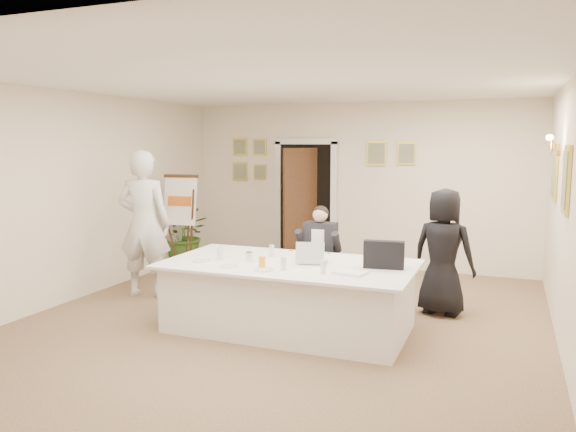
# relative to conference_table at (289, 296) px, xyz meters

# --- Properties ---
(floor) EXTENTS (7.00, 7.00, 0.00)m
(floor) POSITION_rel_conference_table_xyz_m (-0.17, 0.09, -0.39)
(floor) COLOR brown
(floor) RESTS_ON ground
(ceiling) EXTENTS (6.00, 7.00, 0.02)m
(ceiling) POSITION_rel_conference_table_xyz_m (-0.17, 0.09, 2.41)
(ceiling) COLOR white
(ceiling) RESTS_ON wall_back
(wall_back) EXTENTS (6.00, 0.10, 2.80)m
(wall_back) POSITION_rel_conference_table_xyz_m (-0.17, 3.59, 1.01)
(wall_back) COLOR beige
(wall_back) RESTS_ON floor
(wall_front) EXTENTS (6.00, 0.10, 2.80)m
(wall_front) POSITION_rel_conference_table_xyz_m (-0.17, -3.41, 1.01)
(wall_front) COLOR beige
(wall_front) RESTS_ON floor
(wall_left) EXTENTS (0.10, 7.00, 2.80)m
(wall_left) POSITION_rel_conference_table_xyz_m (-3.17, 0.09, 1.01)
(wall_left) COLOR beige
(wall_left) RESTS_ON floor
(wall_right) EXTENTS (0.10, 7.00, 2.80)m
(wall_right) POSITION_rel_conference_table_xyz_m (2.83, 0.09, 1.01)
(wall_right) COLOR beige
(wall_right) RESTS_ON floor
(doorway) EXTENTS (1.14, 0.86, 2.20)m
(doorway) POSITION_rel_conference_table_xyz_m (-1.06, 3.41, 0.65)
(doorway) COLOR black
(doorway) RESTS_ON floor
(pictures_back_wall) EXTENTS (3.40, 0.06, 0.80)m
(pictures_back_wall) POSITION_rel_conference_table_xyz_m (-0.97, 3.56, 1.46)
(pictures_back_wall) COLOR gold
(pictures_back_wall) RESTS_ON wall_back
(pictures_right_wall) EXTENTS (0.06, 2.20, 0.80)m
(pictures_right_wall) POSITION_rel_conference_table_xyz_m (2.80, 1.29, 1.36)
(pictures_right_wall) COLOR gold
(pictures_right_wall) RESTS_ON wall_right
(wall_sconce) EXTENTS (0.20, 0.30, 0.24)m
(wall_sconce) POSITION_rel_conference_table_xyz_m (2.73, 1.29, 1.71)
(wall_sconce) COLOR #BB893C
(wall_sconce) RESTS_ON wall_right
(conference_table) EXTENTS (2.81, 1.50, 0.78)m
(conference_table) POSITION_rel_conference_table_xyz_m (0.00, 0.00, 0.00)
(conference_table) COLOR white
(conference_table) RESTS_ON floor
(seated_man) EXTENTS (0.58, 0.61, 1.33)m
(seated_man) POSITION_rel_conference_table_xyz_m (0.00, 1.07, 0.27)
(seated_man) COLOR black
(seated_man) RESTS_ON floor
(flip_chart) EXTENTS (0.57, 0.39, 1.58)m
(flip_chart) POSITION_rel_conference_table_xyz_m (-2.66, 2.02, 0.34)
(flip_chart) COLOR #321A10
(flip_chart) RESTS_ON floor
(standing_man) EXTENTS (0.83, 0.64, 2.03)m
(standing_man) POSITION_rel_conference_table_xyz_m (-2.37, 0.59, 0.62)
(standing_man) COLOR silver
(standing_man) RESTS_ON floor
(standing_woman) EXTENTS (0.86, 0.65, 1.57)m
(standing_woman) POSITION_rel_conference_table_xyz_m (1.56, 1.25, 0.39)
(standing_woman) COLOR black
(standing_woman) RESTS_ON floor
(potted_palm) EXTENTS (1.04, 0.93, 1.08)m
(potted_palm) POSITION_rel_conference_table_xyz_m (-2.97, 2.59, 0.15)
(potted_palm) COLOR #355D1F
(potted_palm) RESTS_ON floor
(laptop) EXTENTS (0.39, 0.41, 0.28)m
(laptop) POSITION_rel_conference_table_xyz_m (0.26, 0.09, 0.52)
(laptop) COLOR #B7BABC
(laptop) RESTS_ON conference_table
(laptop_bag) EXTENTS (0.44, 0.17, 0.30)m
(laptop_bag) POSITION_rel_conference_table_xyz_m (1.05, 0.10, 0.53)
(laptop_bag) COLOR black
(laptop_bag) RESTS_ON conference_table
(paper_stack) EXTENTS (0.36, 0.28, 0.03)m
(paper_stack) POSITION_rel_conference_table_xyz_m (0.79, -0.29, 0.40)
(paper_stack) COLOR white
(paper_stack) RESTS_ON conference_table
(plate_left) EXTENTS (0.22, 0.22, 0.01)m
(plate_left) POSITION_rel_conference_table_xyz_m (-0.95, -0.30, 0.39)
(plate_left) COLOR white
(plate_left) RESTS_ON conference_table
(plate_mid) EXTENTS (0.24, 0.24, 0.01)m
(plate_mid) POSITION_rel_conference_table_xyz_m (-0.54, -0.44, 0.39)
(plate_mid) COLOR white
(plate_mid) RESTS_ON conference_table
(plate_near) EXTENTS (0.27, 0.27, 0.01)m
(plate_near) POSITION_rel_conference_table_xyz_m (-0.11, -0.45, 0.39)
(plate_near) COLOR white
(plate_near) RESTS_ON conference_table
(glass_a) EXTENTS (0.07, 0.07, 0.14)m
(glass_a) POSITION_rel_conference_table_xyz_m (-0.81, -0.14, 0.45)
(glass_a) COLOR silver
(glass_a) RESTS_ON conference_table
(glass_b) EXTENTS (0.07, 0.07, 0.14)m
(glass_b) POSITION_rel_conference_table_xyz_m (0.08, -0.37, 0.45)
(glass_b) COLOR silver
(glass_b) RESTS_ON conference_table
(glass_c) EXTENTS (0.07, 0.07, 0.14)m
(glass_c) POSITION_rel_conference_table_xyz_m (0.53, -0.38, 0.45)
(glass_c) COLOR silver
(glass_c) RESTS_ON conference_table
(glass_d) EXTENTS (0.06, 0.06, 0.14)m
(glass_d) POSITION_rel_conference_table_xyz_m (-0.32, 0.26, 0.45)
(glass_d) COLOR silver
(glass_d) RESTS_ON conference_table
(oj_glass) EXTENTS (0.09, 0.09, 0.13)m
(oj_glass) POSITION_rel_conference_table_xyz_m (-0.16, -0.38, 0.45)
(oj_glass) COLOR #EDA414
(oj_glass) RESTS_ON conference_table
(steel_jug) EXTENTS (0.09, 0.09, 0.11)m
(steel_jug) POSITION_rel_conference_table_xyz_m (-0.45, -0.11, 0.44)
(steel_jug) COLOR silver
(steel_jug) RESTS_ON conference_table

